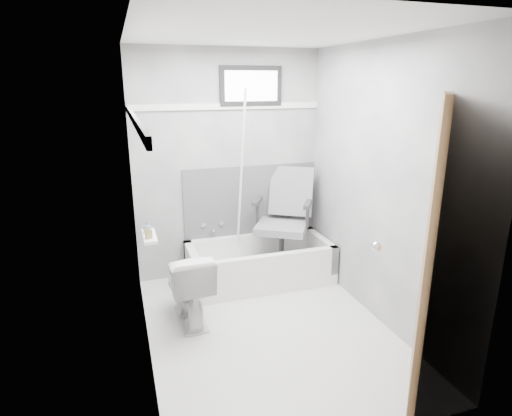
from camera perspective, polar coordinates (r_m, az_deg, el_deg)
name	(u,v)px	position (r m, az deg, el deg)	size (l,w,h in m)	color
floor	(269,329)	(3.85, 1.68, -15.88)	(2.60, 2.60, 0.00)	white
ceiling	(271,32)	(3.27, 2.06, 22.44)	(2.60, 2.60, 0.00)	silver
wall_back	(228,166)	(4.58, -3.70, 5.61)	(2.00, 0.02, 2.40)	slate
wall_front	(356,257)	(2.25, 13.23, -6.42)	(2.00, 0.02, 2.40)	slate
wall_left	(139,207)	(3.18, -15.37, 0.18)	(0.02, 2.60, 2.40)	slate
wall_right	(380,186)	(3.81, 16.15, 2.79)	(0.02, 2.60, 2.40)	slate
bathtub	(260,262)	(4.59, 0.49, -7.27)	(1.50, 0.70, 0.42)	white
office_chair	(282,220)	(4.56, 3.47, -1.56)	(0.61, 0.61, 1.06)	slate
toilet	(188,286)	(3.87, -9.01, -10.26)	(0.38, 0.68, 0.67)	white
door	(497,267)	(2.94, 29.48, -6.88)	(0.78, 0.78, 2.00)	brown
window	(251,86)	(4.55, -0.68, 15.96)	(0.66, 0.04, 0.40)	black
backerboard	(251,201)	(4.73, -0.65, 1.00)	(1.50, 0.02, 0.78)	#4C4C4F
trim_back	(228,106)	(4.49, -3.81, 13.37)	(2.00, 0.02, 0.06)	white
trim_left	(134,119)	(3.07, -16.01, 11.39)	(0.02, 2.60, 0.06)	white
pole	(241,184)	(4.40, -2.05, 3.19)	(0.02, 0.02, 1.95)	white
shelf	(150,236)	(3.45, -14.01, -3.68)	(0.10, 0.32, 0.03)	white
soap_bottle_a	(148,232)	(3.35, -14.15, -3.09)	(0.05, 0.05, 0.10)	#987D4C
soap_bottle_b	(147,227)	(3.49, -14.32, -2.45)	(0.07, 0.07, 0.09)	slate
faucet	(212,227)	(4.67, -5.84, -2.48)	(0.26, 0.10, 0.16)	silver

